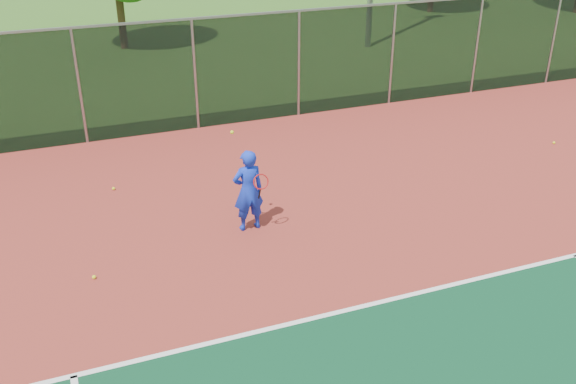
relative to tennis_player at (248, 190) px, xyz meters
The scene contains 6 objects.
court_apron 5.41m from the tennis_player, 50.82° to the right, with size 30.00×20.00×0.02m, color maroon.
fence_back 6.80m from the tennis_player, 60.05° to the left, with size 30.00×0.06×3.03m.
tennis_player is the anchor object (origin of this frame).
practice_ball_3 3.29m from the tennis_player, 166.66° to the right, with size 0.07×0.07×0.07m, color yellow.
practice_ball_4 8.97m from the tennis_player, ahead, with size 0.07×0.07×0.07m, color yellow.
practice_ball_6 3.67m from the tennis_player, 130.71° to the left, with size 0.07×0.07×0.07m, color yellow.
Camera 1 is at (-6.61, -4.59, 6.48)m, focal length 40.00 mm.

